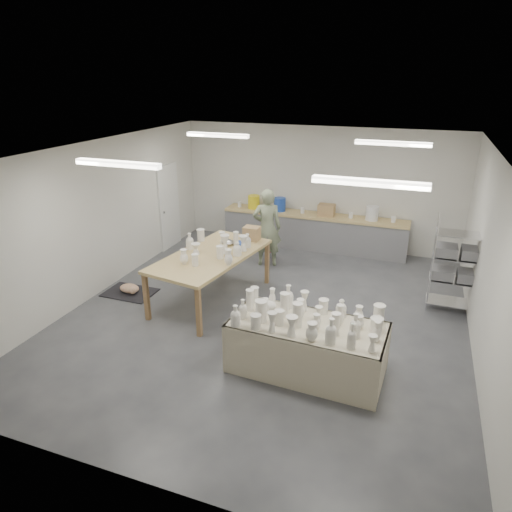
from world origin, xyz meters
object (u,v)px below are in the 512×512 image
at_px(work_table, 216,253).
at_px(potter, 267,228).
at_px(red_stool, 270,250).
at_px(drying_table, 307,345).

height_order(work_table, potter, potter).
relative_size(potter, red_stool, 4.76).
bearing_deg(drying_table, potter, 119.76).
distance_m(drying_table, red_stool, 4.38).
height_order(drying_table, red_stool, drying_table).
bearing_deg(potter, red_stool, -108.95).
bearing_deg(red_stool, potter, -90.00).
xyz_separation_m(work_table, potter, (0.37, 1.96, -0.06)).
bearing_deg(work_table, potter, 88.76).
distance_m(potter, red_stool, 0.70).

